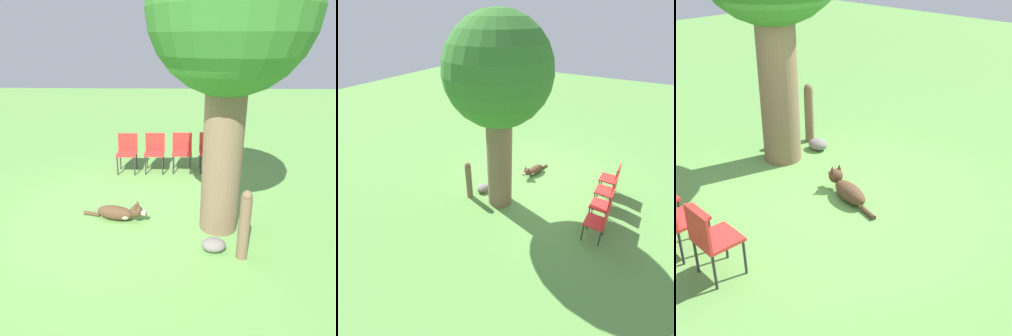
{
  "view_description": "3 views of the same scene",
  "coord_description": "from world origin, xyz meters",
  "views": [
    {
      "loc": [
        4.99,
        0.6,
        2.86
      ],
      "look_at": [
        -0.74,
        0.46,
        0.57
      ],
      "focal_mm": 35.0,
      "sensor_mm": 36.0,
      "label": 1
    },
    {
      "loc": [
        -2.48,
        5.86,
        4.25
      ],
      "look_at": [
        0.28,
        1.17,
        0.97
      ],
      "focal_mm": 28.0,
      "sensor_mm": 36.0,
      "label": 2
    },
    {
      "loc": [
        -3.82,
        -4.24,
        3.29
      ],
      "look_at": [
        0.14,
        -0.34,
        0.49
      ],
      "focal_mm": 50.0,
      "sensor_mm": 36.0,
      "label": 3
    }
  ],
  "objects": [
    {
      "name": "ground_plane",
      "position": [
        0.0,
        0.0,
        0.0
      ],
      "size": [
        30.0,
        30.0,
        0.0
      ],
      "primitive_type": "plane",
      "color": "#609947"
    },
    {
      "name": "oak_tree",
      "position": [
        0.38,
        1.29,
        3.06
      ],
      "size": [
        2.23,
        2.23,
        4.32
      ],
      "color": "#7A6047",
      "rests_on": "ground_plane"
    },
    {
      "name": "dog",
      "position": [
        0.21,
        -0.33,
        0.13
      ],
      "size": [
        0.43,
        1.12,
        0.38
      ],
      "rotation": [
        0.0,
        0.0,
        1.32
      ],
      "color": "#513823",
      "rests_on": "ground_plane"
    },
    {
      "name": "fence_post",
      "position": [
        1.18,
        1.53,
        0.52
      ],
      "size": [
        0.16,
        0.16,
        1.03
      ],
      "color": "brown",
      "rests_on": "ground_plane"
    },
    {
      "name": "red_chair_0",
      "position": [
        -1.97,
        -0.49,
        0.51
      ],
      "size": [
        0.43,
        0.45,
        0.86
      ],
      "rotation": [
        0.0,
        0.0,
        -0.02
      ],
      "color": "red",
      "rests_on": "ground_plane"
    },
    {
      "name": "red_chair_1",
      "position": [
        -2.01,
        0.13,
        0.51
      ],
      "size": [
        0.43,
        0.45,
        0.86
      ],
      "rotation": [
        0.0,
        0.0,
        -0.02
      ],
      "color": "red",
      "rests_on": "ground_plane"
    },
    {
      "name": "red_chair_2",
      "position": [
        -2.05,
        0.74,
        0.51
      ],
      "size": [
        0.43,
        0.45,
        0.86
      ],
      "rotation": [
        0.0,
        0.0,
        -0.02
      ],
      "color": "red",
      "rests_on": "ground_plane"
    },
    {
      "name": "red_chair_3",
      "position": [
        -2.09,
        1.36,
        0.51
      ],
      "size": [
        0.43,
        0.45,
        0.86
      ],
      "rotation": [
        0.0,
        0.0,
        -0.02
      ],
      "color": "red",
      "rests_on": "ground_plane"
    },
    {
      "name": "garden_rock",
      "position": [
        1.02,
        1.16,
        0.09
      ],
      "size": [
        0.28,
        0.35,
        0.18
      ],
      "color": "slate",
      "rests_on": "ground_plane"
    }
  ]
}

